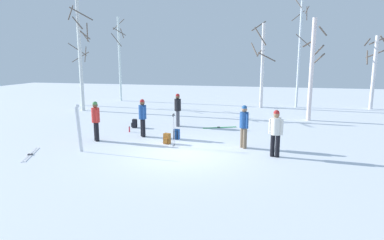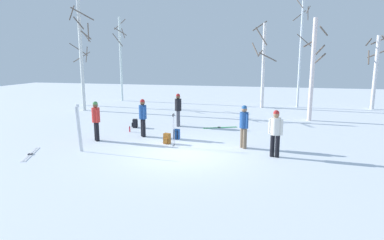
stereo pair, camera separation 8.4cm
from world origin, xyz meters
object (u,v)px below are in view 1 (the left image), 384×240
water_bottle_0 (129,129)px  birch_tree_4 (299,50)px  person_4 (276,130)px  ski_poles_0 (174,129)px  birch_tree_6 (374,69)px  person_1 (244,124)px  birch_tree_5 (312,68)px  ski_pair_lying_1 (31,154)px  ski_pair_lying_0 (220,128)px  backpack_2 (134,124)px  birch_tree_2 (120,58)px  person_2 (96,118)px  backpack_0 (167,139)px  person_0 (178,108)px  ski_pair_planted_0 (79,128)px  birch_tree_1 (80,51)px  backpack_1 (177,134)px  birch_tree_3 (262,63)px  person_3 (143,115)px  birch_tree_0 (80,65)px

water_bottle_0 → birch_tree_4: size_ratio=0.04×
person_4 → ski_poles_0: bearing=173.5°
ski_poles_0 → birch_tree_6: 16.72m
water_bottle_0 → person_1: bearing=-16.5°
birch_tree_5 → ski_pair_lying_1: bearing=-138.5°
ski_pair_lying_0 → backpack_2: bearing=-167.2°
person_4 → birch_tree_2: (-12.25, 13.44, 2.55)m
person_2 → birch_tree_6: 18.98m
ski_poles_0 → backpack_0: bearing=134.3°
birch_tree_6 → person_0: bearing=-142.8°
backpack_2 → ski_pair_planted_0: bearing=-93.6°
backpack_2 → birch_tree_4: bearing=47.2°
backpack_0 → birch_tree_1: bearing=138.6°
birch_tree_1 → person_4: bearing=-32.8°
person_0 → backpack_1: (0.69, -2.70, -0.77)m
person_0 → backpack_0: bearing=-81.8°
birch_tree_2 → birch_tree_6: (18.92, -0.22, -0.80)m
birch_tree_4 → backpack_1: bearing=-117.7°
ski_pair_lying_1 → ski_poles_0: bearing=24.7°
birch_tree_1 → birch_tree_3: size_ratio=1.25×
person_0 → birch_tree_3: size_ratio=0.28×
backpack_2 → birch_tree_3: (6.11, 8.52, 2.92)m
ski_pair_lying_1 → person_0: bearing=57.9°
person_3 → birch_tree_6: 16.96m
ski_pair_lying_0 → birch_tree_0: bearing=153.1°
person_1 → ski_pair_lying_1: (-7.60, -2.74, -0.97)m
person_0 → birch_tree_6: 14.60m
water_bottle_0 → birch_tree_4: birch_tree_4 is taller
person_0 → backpack_1: person_0 is taller
birch_tree_1 → birch_tree_4: birch_tree_4 is taller
ski_pair_lying_0 → backpack_0: 4.05m
person_2 → birch_tree_4: size_ratio=0.22×
birch_tree_2 → person_0: bearing=-50.6°
person_3 → ski_pair_lying_0: 4.24m
birch_tree_6 → birch_tree_2: bearing=179.3°
backpack_1 → birch_tree_5: bearing=44.1°
ski_poles_0 → backpack_1: size_ratio=3.09×
person_2 → backpack_2: person_2 is taller
ski_pair_lying_1 → backpack_0: bearing=31.1°
birch_tree_5 → person_0: bearing=-154.4°
backpack_1 → birch_tree_0: (-9.71, 8.49, 2.77)m
person_4 → birch_tree_3: size_ratio=0.28×
backpack_0 → birch_tree_4: birch_tree_4 is taller
person_2 → ski_pair_lying_1: person_2 is taller
person_4 → birch_tree_5: birch_tree_5 is taller
backpack_1 → water_bottle_0: (-2.60, 0.83, -0.08)m
birch_tree_2 → birch_tree_5: bearing=-21.8°
backpack_1 → birch_tree_6: 15.99m
birch_tree_1 → ski_pair_lying_1: bearing=-69.4°
person_2 → person_4: (7.45, -0.67, 0.00)m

